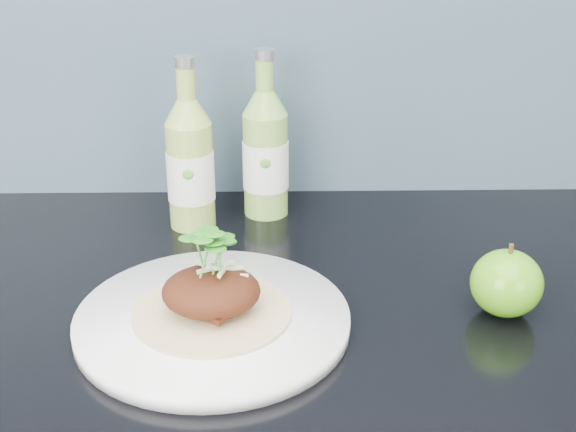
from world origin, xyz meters
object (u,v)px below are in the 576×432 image
(cider_bottle_left, at_px, (190,164))
(cider_bottle_right, at_px, (266,154))
(dinner_plate, at_px, (213,320))
(green_apple, at_px, (507,283))

(cider_bottle_left, relative_size, cider_bottle_right, 1.00)
(dinner_plate, relative_size, cider_bottle_left, 1.66)
(dinner_plate, xyz_separation_m, cider_bottle_right, (0.05, 0.29, 0.08))
(dinner_plate, distance_m, green_apple, 0.31)
(green_apple, relative_size, cider_bottle_left, 0.40)
(dinner_plate, xyz_separation_m, green_apple, (0.31, 0.02, 0.03))
(cider_bottle_left, bearing_deg, green_apple, -12.91)
(dinner_plate, distance_m, cider_bottle_left, 0.27)
(green_apple, bearing_deg, cider_bottle_right, 134.17)
(cider_bottle_right, bearing_deg, cider_bottle_left, -136.26)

